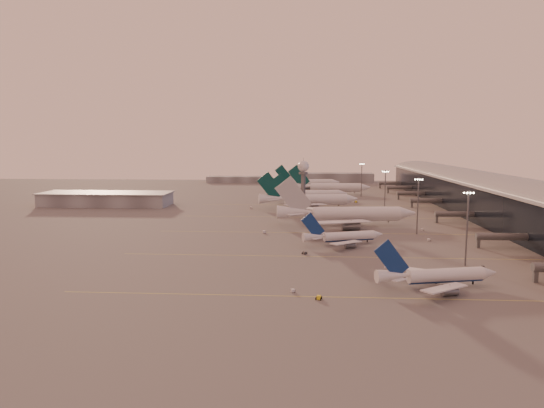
{
  "coord_description": "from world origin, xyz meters",
  "views": [
    {
      "loc": [
        4.28,
        -158.72,
        40.58
      ],
      "look_at": [
        -9.92,
        69.51,
        10.97
      ],
      "focal_mm": 32.0,
      "sensor_mm": 36.0,
      "label": 1
    }
  ],
  "objects": [
    {
      "name": "gsv_catering_a",
      "position": [
        62.96,
        -2.67,
        1.82
      ],
      "size": [
        4.7,
        2.66,
        3.65
      ],
      "color": "#525456",
      "rests_on": "ground"
    },
    {
      "name": "gsv_truck_a",
      "position": [
        2.33,
        -31.54,
        0.98
      ],
      "size": [
        4.9,
        4.04,
        1.92
      ],
      "color": "silver",
      "rests_on": "ground"
    },
    {
      "name": "gsv_tug_far",
      "position": [
        23.74,
        95.76,
        0.45
      ],
      "size": [
        3.42,
        3.49,
        0.87
      ],
      "color": "silver",
      "rests_on": "ground"
    },
    {
      "name": "gsv_tug_hangar",
      "position": [
        40.34,
        164.98,
        0.58
      ],
      "size": [
        4.28,
        3.0,
        1.13
      ],
      "color": "yellow",
      "rests_on": "ground"
    },
    {
      "name": "gsv_tug_near",
      "position": [
        8.86,
        -37.34,
        0.51
      ],
      "size": [
        2.85,
        3.87,
        0.99
      ],
      "color": "yellow",
      "rests_on": "ground"
    },
    {
      "name": "ground",
      "position": [
        0.0,
        0.0,
        0.0
      ],
      "size": [
        700.0,
        700.0,
        0.0
      ],
      "primitive_type": "plane",
      "color": "#545252",
      "rests_on": "ground"
    },
    {
      "name": "greentail_d",
      "position": [
        9.54,
        263.94,
        3.65
      ],
      "size": [
        56.81,
        45.67,
        20.65
      ],
      "color": "silver",
      "rests_on": "ground"
    },
    {
      "name": "distant_horizon",
      "position": [
        2.62,
        325.14,
        3.89
      ],
      "size": [
        165.0,
        37.5,
        9.0
      ],
      "color": "slate",
      "rests_on": "ground"
    },
    {
      "name": "mast_c",
      "position": [
        50.0,
        110.0,
        13.74
      ],
      "size": [
        3.6,
        0.56,
        25.0
      ],
      "color": "#55575C",
      "rests_on": "ground"
    },
    {
      "name": "gsv_tug_mid",
      "position": [
        5.4,
        13.38,
        0.49
      ],
      "size": [
        3.89,
        3.48,
        0.95
      ],
      "color": "#525456",
      "rests_on": "ground"
    },
    {
      "name": "gsv_truck_c",
      "position": [
        -11.98,
        52.77,
        1.25
      ],
      "size": [
        6.33,
        4.87,
        2.44
      ],
      "color": "silver",
      "rests_on": "ground"
    },
    {
      "name": "narrowbody_mid",
      "position": [
        20.83,
        30.65,
        2.74
      ],
      "size": [
        33.45,
        26.25,
        13.53
      ],
      "color": "silver",
      "rests_on": "ground"
    },
    {
      "name": "widebody_white",
      "position": [
        26.3,
        75.18,
        4.19
      ],
      "size": [
        68.72,
        54.82,
        24.19
      ],
      "color": "silver",
      "rests_on": "ground"
    },
    {
      "name": "gsv_catering_b",
      "position": [
        59.65,
        63.55,
        1.98
      ],
      "size": [
        5.17,
        3.06,
        3.97
      ],
      "color": "silver",
      "rests_on": "ground"
    },
    {
      "name": "narrowbody_near",
      "position": [
        42.07,
        -25.19,
        2.9
      ],
      "size": [
        36.2,
        28.57,
        14.35
      ],
      "color": "silver",
      "rests_on": "ground"
    },
    {
      "name": "greentail_c",
      "position": [
        25.91,
        214.02,
        4.07
      ],
      "size": [
        63.37,
        51.17,
        23.01
      ],
      "color": "silver",
      "rests_on": "ground"
    },
    {
      "name": "greentail_b",
      "position": [
        10.4,
        175.11,
        3.36
      ],
      "size": [
        52.12,
        41.78,
        19.03
      ],
      "color": "silver",
      "rests_on": "ground"
    },
    {
      "name": "gsv_truck_d",
      "position": [
        -26.67,
        131.67,
        1.12
      ],
      "size": [
        2.16,
        5.46,
        2.19
      ],
      "color": "silver",
      "rests_on": "ground"
    },
    {
      "name": "mast_b",
      "position": [
        55.0,
        55.0,
        13.74
      ],
      "size": [
        3.6,
        0.56,
        25.0
      ],
      "color": "#55575C",
      "rests_on": "ground"
    },
    {
      "name": "hangar",
      "position": [
        -120.0,
        140.0,
        4.32
      ],
      "size": [
        82.0,
        27.0,
        8.5
      ],
      "color": "slate",
      "rests_on": "ground"
    },
    {
      "name": "radar_tower",
      "position": [
        5.0,
        120.0,
        20.95
      ],
      "size": [
        6.4,
        6.4,
        31.1
      ],
      "color": "#55575C",
      "rests_on": "ground"
    },
    {
      "name": "mast_d",
      "position": [
        48.0,
        200.0,
        13.74
      ],
      "size": [
        3.6,
        0.56,
        25.0
      ],
      "color": "#55575C",
      "rests_on": "ground"
    },
    {
      "name": "terminal",
      "position": [
        107.88,
        110.09,
        10.52
      ],
      "size": [
        57.0,
        362.0,
        23.04
      ],
      "color": "black",
      "rests_on": "ground"
    },
    {
      "name": "gsv_truck_b",
      "position": [
        56.76,
        39.75,
        1.1
      ],
      "size": [
        5.6,
        2.77,
        2.16
      ],
      "color": "silver",
      "rests_on": "ground"
    },
    {
      "name": "mast_a",
      "position": [
        58.0,
        0.0,
        13.74
      ],
      "size": [
        3.6,
        0.56,
        25.0
      ],
      "color": "#55575C",
      "rests_on": "ground"
    },
    {
      "name": "taxiway_markings",
      "position": [
        30.0,
        56.0,
        0.01
      ],
      "size": [
        180.0,
        185.25,
        0.02
      ],
      "color": "#D6D14B",
      "rests_on": "ground"
    },
    {
      "name": "greentail_a",
      "position": [
        8.74,
        134.56,
        4.0
      ],
      "size": [
        61.82,
        49.5,
        22.63
      ],
      "color": "silver",
      "rests_on": "ground"
    }
  ]
}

